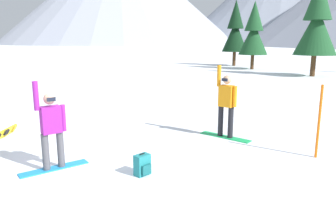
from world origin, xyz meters
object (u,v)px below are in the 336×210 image
Objects in this scene: snowboarder_foreground at (52,128)px; trail_marker_pole at (319,122)px; backpack_teal at (143,165)px; pine_tree_tall at (317,22)px; loose_snowboard_near_right at (1,135)px; snowboarder_midground at (226,104)px; pine_tree_short at (254,32)px; pine_tree_leaning at (235,30)px.

snowboarder_foreground is 1.11× the size of trail_marker_pole.
backpack_teal is 21.70m from pine_tree_tall.
loose_snowboard_near_right is at bearing 161.79° from snowboarder_foreground.
backpack_teal is (-0.88, -3.28, -0.77)m from snowboarder_midground.
snowboarder_midground is 6.40m from loose_snowboard_near_right.
snowboarder_midground is 2.48m from trail_marker_pole.
snowboarder_midground is at bearing -81.64° from pine_tree_short.
trail_marker_pole is at bearing -72.60° from pine_tree_leaning.
pine_tree_tall is (-0.37, 18.55, 3.09)m from trail_marker_pole.
snowboarder_midground is 1.17× the size of trail_marker_pole.
snowboarder_midground is 0.31× the size of pine_tree_leaning.
snowboarder_midground is 1.24× the size of loose_snowboard_near_right.
snowboarder_foreground reaches higher than backpack_teal.
snowboarder_midground reaches higher than loose_snowboard_near_right.
snowboarder_foreground is 0.94× the size of snowboarder_midground.
loose_snowboard_near_right is 0.23× the size of pine_tree_tall.
snowboarder_foreground reaches higher than trail_marker_pole.
pine_tree_tall reaches higher than loose_snowboard_near_right.
pine_tree_short is (-5.23, 3.96, -0.60)m from pine_tree_tall.
pine_tree_leaning is (-5.68, 25.08, 2.69)m from snowboarder_midground.
pine_tree_tall is (2.91, 21.17, 3.75)m from backpack_teal.
snowboarder_midground is at bearing -77.25° from pine_tree_leaning.
snowboarder_foreground is at bearing -102.51° from pine_tree_tall.
pine_tree_short reaches higher than loose_snowboard_near_right.
pine_tree_short is at bearing 90.94° from snowboarder_foreground.
pine_tree_leaning reaches higher than backpack_teal.
pine_tree_leaning reaches higher than loose_snowboard_near_right.
snowboarder_midground is at bearing -96.45° from pine_tree_tall.
backpack_teal is at bearing -84.71° from pine_tree_short.
pine_tree_leaning is (-2.47, 3.22, 0.31)m from pine_tree_short.
snowboarder_midground is at bearing 53.72° from snowboarder_foreground.
pine_tree_tall is at bearing -43.01° from pine_tree_leaning.
trail_marker_pole is 18.81m from pine_tree_tall.
backpack_teal reaches higher than loose_snowboard_near_right.
snowboarder_midground reaches higher than trail_marker_pole.
pine_tree_short is (-0.42, 25.66, 2.45)m from snowboarder_foreground.
trail_marker_pole is at bearing -88.87° from pine_tree_tall.
pine_tree_tall is 1.08× the size of pine_tree_leaning.
pine_tree_tall is 6.59m from pine_tree_short.
pine_tree_leaning is (-7.70, 7.18, -0.30)m from pine_tree_tall.
snowboarder_foreground is 0.29× the size of pine_tree_leaning.
snowboarder_foreground is at bearing -126.28° from snowboarder_midground.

